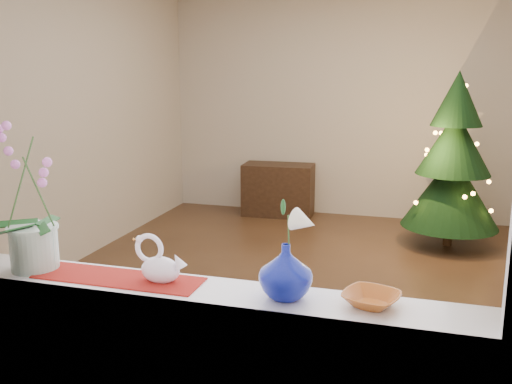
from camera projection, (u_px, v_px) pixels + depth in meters
ground at (315, 289)px, 4.62m from camera, size 5.00×5.00×0.00m
wall_back at (357, 104)px, 6.68m from camera, size 4.50×0.10×2.70m
wall_front at (190, 187)px, 1.99m from camera, size 4.50×0.10×2.70m
wall_left at (63, 116)px, 4.96m from camera, size 0.10×5.00×2.70m
windowsill at (206, 293)px, 2.21m from camera, size 2.20×0.26×0.04m
window_frame at (191, 85)px, 1.95m from camera, size 2.22×0.06×1.60m
runner at (118, 278)px, 2.31m from camera, size 0.70×0.20×0.01m
orchid_pot at (30, 198)px, 2.36m from camera, size 0.27×0.27×0.62m
swan at (160, 260)px, 2.25m from camera, size 0.23×0.14×0.19m
blue_vase at (286, 267)px, 2.09m from camera, size 0.28×0.28×0.24m
lily at (286, 212)px, 2.05m from camera, size 0.13×0.08×0.18m
paperweight at (286, 292)px, 2.09m from camera, size 0.07×0.07×0.06m
amber_dish at (371, 300)px, 2.04m from camera, size 0.21×0.21×0.04m
xmas_tree at (453, 160)px, 5.60m from camera, size 1.20×1.20×1.74m
side_table at (278, 190)px, 6.91m from camera, size 0.86×0.46×0.63m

